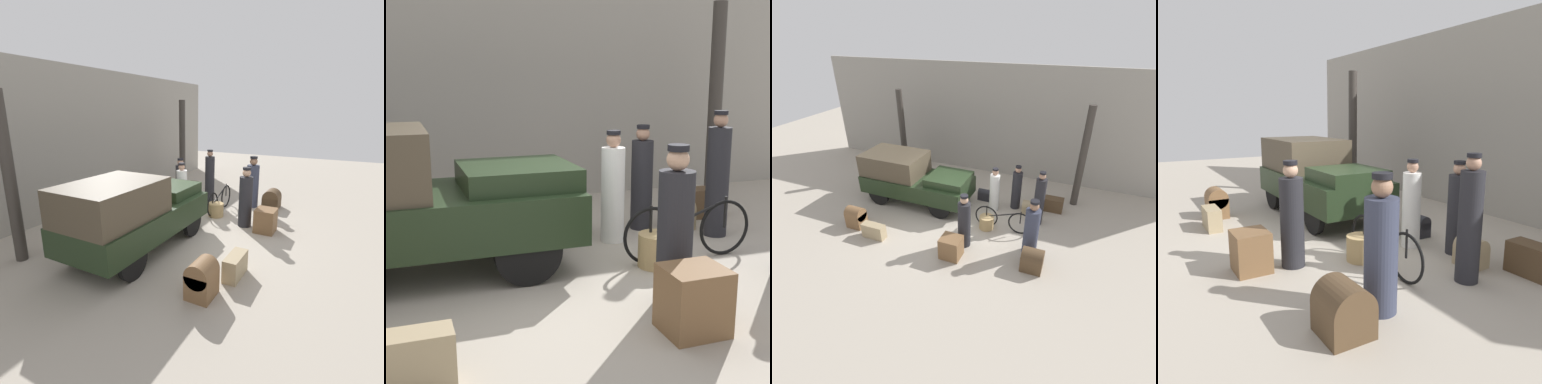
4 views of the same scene
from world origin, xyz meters
The scene contains 18 objects.
ground_plane centered at (0.00, 0.00, 0.00)m, with size 30.00×30.00×0.00m, color #A89E8E.
station_building_facade centered at (0.00, 4.08, 2.25)m, with size 16.00×0.15×4.50m.
canopy_pillar_left centered at (-3.46, 2.47, 1.79)m, with size 0.25×0.25×3.57m.
truck centered at (-1.96, 0.54, 0.96)m, with size 3.88×1.65×1.77m.
bicycle centered at (1.62, -0.05, 0.38)m, with size 1.84×0.04×0.80m.
wicker_basket centered at (1.12, -0.15, 0.21)m, with size 0.47×0.47×0.42m.
porter_standing_middle centered at (2.62, -0.81, 0.78)m, with size 0.41×0.41×1.71m.
porter_with_bicycle centered at (1.68, 1.44, 0.74)m, with size 0.33×0.33×1.61m.
conductor_in_dark_uniform centered at (1.01, 1.00, 0.73)m, with size 0.33×0.33×1.59m.
porter_carrying_trunk centered at (2.57, 0.75, 0.86)m, with size 0.34×0.34×1.85m.
porter_lifting_near_truck centered at (0.77, -1.19, 0.77)m, with size 0.37×0.37×1.68m.
suitcase_tan_flat centered at (2.93, 1.73, 0.24)m, with size 0.71×0.37×0.48m.
trunk_barrel_dark centered at (2.82, -1.44, 0.28)m, with size 0.56×0.53×0.61m.
trunk_umber_medium centered at (-2.82, -1.61, 0.35)m, with size 0.54×0.45×0.70m.
suitcase_black_upright centered at (0.55, 1.53, 0.22)m, with size 0.58×0.26×0.43m.
trunk_large_brown centered at (0.62, -1.81, 0.32)m, with size 0.57×0.52×0.63m.
trunk_wicker_pale centered at (-1.93, -1.90, 0.23)m, with size 0.72×0.28×0.46m.
suitcase_small_leather centered at (2.21, 1.23, 0.23)m, with size 0.45×0.35×0.47m.
Camera 4 is at (6.03, -3.27, 2.36)m, focal length 35.00 mm.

